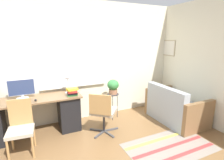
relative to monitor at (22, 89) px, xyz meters
The scene contains 15 objects.
ground_plane 1.37m from the monitor, 22.79° to the right, with size 14.00×14.00×0.00m, color brown.
wall_back_with_window 1.05m from the monitor, 17.21° to the left, with size 9.00×0.12×2.70m.
wall_right_with_picture 3.70m from the monitor, ahead, with size 0.08×9.00×2.70m.
desk 0.57m from the monitor, 31.26° to the right, with size 1.86×0.59×0.76m.
monitor is the anchor object (origin of this frame).
keyboard 0.32m from the monitor, 96.64° to the right, with size 0.33×0.11×0.02m.
mouse 0.38m from the monitor, 49.33° to the right, with size 0.04×0.07×0.04m.
desk_lamp 0.87m from the monitor, ahead, with size 0.13×0.13×0.36m.
book_stack 0.94m from the monitor, 14.83° to the right, with size 0.23×0.18×0.16m.
desk_chair_wooden 0.75m from the monitor, 94.66° to the right, with size 0.44×0.45×0.89m.
office_chair_swivel 1.60m from the monitor, 24.09° to the right, with size 0.64×0.64×0.88m.
couch_loveseat 3.29m from the monitor, 14.26° to the right, with size 0.81×1.31×0.84m.
plant_stand 1.93m from the monitor, ahead, with size 0.27×0.27×0.61m.
potted_plant 1.89m from the monitor, ahead, with size 0.27×0.27×0.34m.
floor_rug_striped 2.93m from the monitor, 34.01° to the right, with size 1.57×0.90×0.01m.
Camera 1 is at (-0.70, -3.22, 1.88)m, focal length 28.00 mm.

